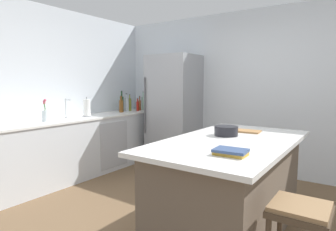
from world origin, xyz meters
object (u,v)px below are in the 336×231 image
(flower_vase, at_px, (45,114))
(cutting_board, at_px, (245,131))
(soda_bottle, at_px, (127,104))
(wine_bottle, at_px, (122,103))
(bar_stool, at_px, (299,224))
(whiskey_bottle, at_px, (121,106))
(paper_towel_roll, at_px, (87,108))
(gin_bottle, at_px, (143,103))
(olive_oil_bottle, at_px, (130,104))
(vinegar_bottle, at_px, (140,105))
(sink_faucet, at_px, (66,108))
(hot_sauce_bottle, at_px, (138,106))
(kitchen_island, at_px, (230,186))
(cookbook_stack, at_px, (231,152))
(mixing_bowl, at_px, (226,131))
(refrigerator, at_px, (174,111))

(flower_vase, height_order, cutting_board, flower_vase)
(soda_bottle, relative_size, cutting_board, 1.02)
(soda_bottle, height_order, wine_bottle, wine_bottle)
(flower_vase, bearing_deg, bar_stool, -5.96)
(flower_vase, distance_m, whiskey_bottle, 1.51)
(bar_stool, bearing_deg, paper_towel_roll, 162.33)
(paper_towel_roll, relative_size, soda_bottle, 0.93)
(gin_bottle, height_order, wine_bottle, wine_bottle)
(olive_oil_bottle, xyz_separation_m, whiskey_bottle, (0.06, -0.29, -0.01))
(olive_oil_bottle, distance_m, soda_bottle, 0.10)
(flower_vase, distance_m, olive_oil_bottle, 1.80)
(paper_towel_roll, height_order, vinegar_bottle, paper_towel_roll)
(sink_faucet, xyz_separation_m, hot_sauce_bottle, (0.10, 1.51, -0.06))
(whiskey_bottle, height_order, cutting_board, whiskey_bottle)
(wine_bottle, bearing_deg, cutting_board, -17.24)
(gin_bottle, xyz_separation_m, whiskey_bottle, (-0.05, -0.57, -0.02))
(kitchen_island, xyz_separation_m, flower_vase, (-2.61, -0.27, 0.55))
(kitchen_island, height_order, sink_faucet, sink_faucet)
(vinegar_bottle, distance_m, cutting_board, 2.82)
(vinegar_bottle, bearing_deg, sink_faucet, -93.06)
(gin_bottle, height_order, cookbook_stack, gin_bottle)
(cookbook_stack, bearing_deg, mixing_bowl, 115.76)
(gin_bottle, xyz_separation_m, olive_oil_bottle, (-0.10, -0.28, -0.01))
(gin_bottle, height_order, cutting_board, gin_bottle)
(gin_bottle, bearing_deg, paper_towel_roll, -90.72)
(gin_bottle, height_order, soda_bottle, gin_bottle)
(gin_bottle, height_order, whiskey_bottle, gin_bottle)
(wine_bottle, bearing_deg, hot_sauce_bottle, 67.90)
(refrigerator, xyz_separation_m, cookbook_stack, (1.99, -2.22, -0.02))
(flower_vase, height_order, olive_oil_bottle, same)
(olive_oil_bottle, bearing_deg, hot_sauce_bottle, 45.03)
(vinegar_bottle, height_order, soda_bottle, soda_bottle)
(refrigerator, height_order, cookbook_stack, refrigerator)
(sink_faucet, bearing_deg, hot_sauce_bottle, 86.07)
(paper_towel_roll, relative_size, hot_sauce_bottle, 1.30)
(flower_vase, xyz_separation_m, mixing_bowl, (2.48, 0.45, -0.05))
(refrigerator, bearing_deg, bar_stool, -42.60)
(bar_stool, bearing_deg, refrigerator, 137.40)
(vinegar_bottle, bearing_deg, cookbook_stack, -38.76)
(kitchen_island, bearing_deg, bar_stool, -40.39)
(refrigerator, relative_size, mixing_bowl, 8.09)
(whiskey_bottle, relative_size, cutting_board, 0.92)
(refrigerator, bearing_deg, cutting_board, -34.06)
(sink_faucet, distance_m, gin_bottle, 1.69)
(vinegar_bottle, bearing_deg, gin_bottle, 80.77)
(kitchen_island, height_order, wine_bottle, wine_bottle)
(paper_towel_roll, bearing_deg, soda_bottle, 94.49)
(flower_vase, height_order, mixing_bowl, flower_vase)
(soda_bottle, bearing_deg, wine_bottle, -103.47)
(sink_faucet, relative_size, wine_bottle, 0.78)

